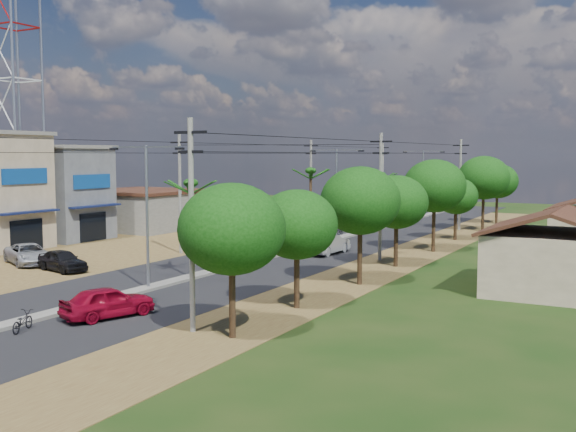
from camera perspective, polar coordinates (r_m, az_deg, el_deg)
name	(u,v)px	position (r m, az deg, el deg)	size (l,w,h in m)	color
ground	(148,290)	(38.30, -11.73, -6.16)	(160.00, 160.00, 0.00)	black
road	(281,255)	(50.49, -0.64, -3.29)	(12.00, 110.00, 0.04)	black
median	(299,249)	(53.09, 0.94, -2.79)	(1.00, 90.00, 0.18)	#605E56
dirt_lot_west	(65,253)	(54.26, -18.38, -2.96)	(18.00, 46.00, 0.04)	#523A1C
dirt_shoulder_east	(388,263)	(46.97, 8.47, -3.99)	(5.00, 90.00, 0.03)	#523A1C
shophouse_grey	(59,192)	(63.03, -18.84, 1.91)	(9.00, 6.40, 8.30)	#4D4E54
low_shed	(143,209)	(69.67, -12.18, 0.55)	(10.40, 10.40, 3.95)	#605E56
telecom_tower	(14,25)	(67.74, -22.20, 14.72)	(3.80, 3.80, 43.00)	gray
house_east_near	(559,249)	(39.15, 21.93, -2.63)	(7.60, 7.50, 4.60)	gray
tree_east_a	(232,229)	(27.20, -4.79, -1.12)	(4.40, 4.40, 6.37)	black
tree_east_b	(297,225)	(32.48, 0.75, -0.74)	(4.00, 4.00, 5.83)	black
tree_east_c	(360,201)	(38.57, 6.14, 1.29)	(4.60, 4.60, 6.83)	black
tree_east_d	(397,202)	(45.24, 9.18, 1.16)	(4.20, 4.20, 6.13)	black
tree_east_e	(434,186)	(52.74, 12.29, 2.49)	(4.80, 4.80, 7.14)	black
tree_east_f	(456,196)	(60.61, 14.03, 1.66)	(3.80, 3.80, 5.52)	black
tree_east_g	(484,178)	(68.19, 16.25, 3.12)	(5.00, 5.00, 7.38)	black
tree_east_h	(497,181)	(76.10, 17.31, 2.83)	(4.40, 4.40, 6.52)	black
palm_median_near	(191,187)	(40.73, -8.23, 2.42)	(2.00, 2.00, 6.15)	black
palm_median_mid	(311,174)	(54.37, 1.93, 3.54)	(2.00, 2.00, 6.55)	black
palm_median_far	(381,177)	(69.06, 7.91, 3.32)	(2.00, 2.00, 5.85)	black
streetlight_near	(147,204)	(37.66, -11.86, 1.00)	(5.10, 0.18, 8.00)	gray
streetlight_mid	(336,186)	(58.92, 4.11, 2.57)	(5.10, 0.18, 8.00)	gray
streetlight_far	(423,177)	(82.31, 11.36, 3.23)	(5.10, 0.18, 8.00)	gray
utility_pole_w_b	(180,191)	(51.37, -9.13, 2.10)	(1.60, 0.24, 9.00)	#605E56
utility_pole_w_c	(311,181)	(70.05, 1.95, 2.98)	(1.60, 0.24, 9.00)	#605E56
utility_pole_w_d	(383,176)	(89.31, 8.02, 3.41)	(1.60, 0.24, 9.00)	#605E56
utility_pole_e_a	(191,220)	(28.32, -8.17, -0.36)	(1.60, 0.24, 9.00)	#605E56
utility_pole_e_b	(380,194)	(47.74, 7.83, 1.89)	(1.60, 0.24, 9.00)	#605E56
utility_pole_e_c	(460,182)	(68.73, 14.36, 2.78)	(1.60, 0.24, 9.00)	#605E56
car_red_near	(108,303)	(32.14, -15.00, -7.09)	(1.73, 4.29, 1.46)	maroon
car_silver_mid	(328,244)	(50.68, 3.37, -2.41)	(1.63, 4.68, 1.54)	#999CA1
car_white_far	(314,225)	(64.63, 2.25, -0.76)	(2.15, 5.28, 1.53)	beige
car_parked_silver	(29,255)	(49.19, -21.10, -3.07)	(2.32, 5.02, 1.40)	#999CA1
car_parked_dark	(62,261)	(45.59, -18.56, -3.62)	(1.64, 4.07, 1.39)	black
moto_rider_east	(22,322)	(30.85, -21.57, -8.37)	(0.57, 1.63, 0.86)	black
moto_rider_west_a	(311,237)	(57.61, 1.99, -1.82)	(0.57, 1.63, 0.86)	black
moto_rider_west_b	(339,230)	(62.77, 4.34, -1.23)	(0.43, 1.52, 0.91)	black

